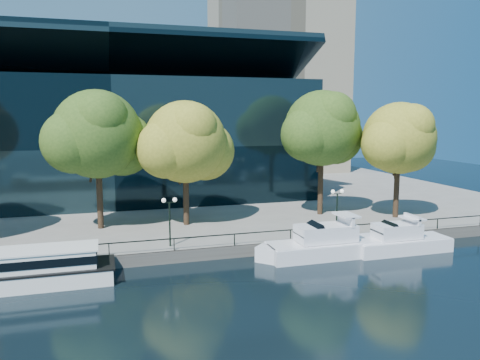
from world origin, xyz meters
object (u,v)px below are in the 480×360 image
object	(u,v)px
tree_4	(324,130)
lamp_2	(337,201)
tree_3	(187,144)
tree_2	(99,136)
cruiser_far	(397,241)
tree_5	(400,140)
lamp_1	(169,211)
cruiser_near	(326,244)

from	to	relation	value
tree_4	lamp_2	distance (m)	10.22
tree_3	tree_2	bearing A→B (deg)	173.89
cruiser_far	tree_4	size ratio (longest dim) A/B	0.74
tree_5	cruiser_far	bearing A→B (deg)	-124.94
cruiser_far	lamp_2	world-z (taller)	lamp_2
tree_5	tree_2	bearing A→B (deg)	172.81
tree_5	lamp_2	world-z (taller)	tree_5
tree_5	lamp_1	xyz separation A→B (m)	(-24.51, -4.22, -5.16)
cruiser_near	tree_5	world-z (taller)	tree_5
lamp_1	tree_4	bearing A→B (deg)	24.03
cruiser_far	tree_3	distance (m)	21.03
tree_4	lamp_2	world-z (taller)	tree_4
tree_3	lamp_2	size ratio (longest dim) A/B	3.00
cruiser_far	tree_5	world-z (taller)	tree_5
cruiser_near	tree_5	bearing A→B (deg)	32.03
cruiser_near	tree_5	xyz separation A→B (m)	(12.05, 7.53, 8.05)
tree_4	tree_5	distance (m)	7.90
tree_4	tree_5	bearing A→B (deg)	-27.40
cruiser_near	lamp_2	xyz separation A→B (m)	(2.70, 3.32, 2.89)
cruiser_near	lamp_2	distance (m)	5.16
lamp_2	lamp_1	bearing A→B (deg)	180.00
cruiser_near	tree_3	world-z (taller)	tree_3
cruiser_far	tree_2	bearing A→B (deg)	153.75
cruiser_far	tree_4	distance (m)	14.90
tree_2	tree_4	xyz separation A→B (m)	(22.84, -0.15, 0.36)
cruiser_far	lamp_2	bearing A→B (deg)	133.11
tree_2	tree_5	world-z (taller)	tree_2
tree_4	tree_5	world-z (taller)	tree_4
tree_2	tree_4	bearing A→B (deg)	-0.38
tree_2	lamp_1	bearing A→B (deg)	-56.48
cruiser_far	tree_5	size ratio (longest dim) A/B	0.81
tree_3	tree_4	world-z (taller)	tree_4
tree_2	tree_4	world-z (taller)	tree_4
tree_2	lamp_2	xyz separation A→B (m)	(20.46, -7.98, -5.76)
cruiser_near	tree_2	bearing A→B (deg)	147.53
lamp_1	lamp_2	xyz separation A→B (m)	(15.17, 0.00, 0.00)
tree_4	lamp_1	xyz separation A→B (m)	(-17.55, -7.83, -6.12)
cruiser_near	lamp_1	world-z (taller)	lamp_1
cruiser_near	lamp_1	size ratio (longest dim) A/B	3.00
tree_3	tree_4	distance (m)	14.83
cruiser_near	tree_5	size ratio (longest dim) A/B	1.01
cruiser_far	tree_3	xyz separation A→B (m)	(-16.05, 11.03, 7.94)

